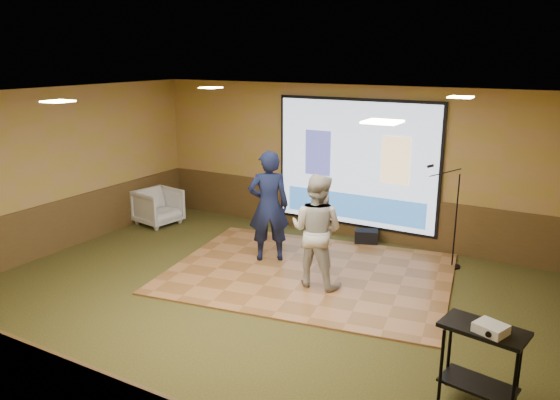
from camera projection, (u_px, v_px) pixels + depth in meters
The scene contains 17 objects.
ground at pixel (264, 303), 8.06m from camera, with size 9.00×9.00×0.00m, color #293618.
room_shell at pixel (263, 164), 7.51m from camera, with size 9.04×7.04×3.02m.
wainscot_back at pixel (355, 214), 10.86m from camera, with size 9.00×0.04×0.95m, color #4D3519.
wainscot_left at pixel (57, 227), 10.08m from camera, with size 0.04×7.00×0.95m, color #4D3519.
projector_screen at pixel (356, 165), 10.56m from camera, with size 3.32×0.06×2.52m.
downlight_nw at pixel (211, 88), 9.85m from camera, with size 0.32×0.32×0.02m, color #FFE8BF.
downlight_ne at pixel (461, 97), 7.74m from camera, with size 0.32×0.32×0.02m, color #FFE8BF.
downlight_sw at pixel (58, 101), 7.08m from camera, with size 0.32×0.32×0.02m, color #FFE8BF.
downlight_se at pixel (383, 122), 4.98m from camera, with size 0.32×0.32×0.02m, color #FFE8BF.
dance_floor at pixel (309, 273), 9.13m from camera, with size 4.55×3.47×0.03m, color #A56C3C.
player_left at pixel (269, 206), 9.45m from camera, with size 0.71×0.47×1.96m, color #12193A.
player_right at pixel (317, 230), 8.42m from camera, with size 0.87×0.68×1.79m, color beige.
av_table at pixel (482, 352), 5.61m from camera, with size 0.84×0.44×0.89m.
projector at pixel (491, 328), 5.41m from camera, with size 0.29×0.24×0.10m, color white.
mic_stand at pixel (451, 239), 9.34m from camera, with size 0.69×0.28×1.77m.
banquet_chair at pixel (158, 207), 11.69m from camera, with size 0.82×0.84×0.77m, color gray.
duffel_bag at pixel (366, 237), 10.54m from camera, with size 0.44×0.29×0.27m, color black.
Camera 1 is at (3.85, -6.30, 3.58)m, focal length 35.00 mm.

